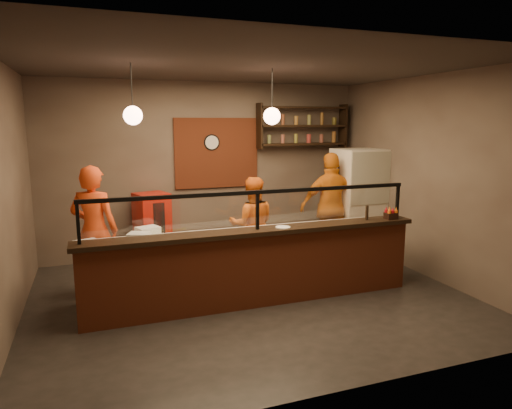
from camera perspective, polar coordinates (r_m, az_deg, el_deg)
name	(u,v)px	position (r m, az deg, el deg)	size (l,w,h in m)	color
floor	(250,297)	(6.68, -0.73, -11.44)	(6.00, 6.00, 0.00)	black
ceiling	(250,65)	(6.25, -0.80, 16.99)	(6.00, 6.00, 0.00)	#342D28
wall_back	(206,169)	(8.65, -6.23, 4.42)	(6.00, 6.00, 0.00)	#67584B
wall_left	(4,198)	(6.00, -28.93, 0.68)	(5.00, 5.00, 0.00)	#67584B
wall_right	(427,177)	(7.78, 20.64, 3.18)	(5.00, 5.00, 0.00)	#67584B
wall_front	(345,223)	(4.02, 11.02, -2.33)	(6.00, 6.00, 0.00)	#67584B
brick_patch	(217,153)	(8.65, -4.92, 6.43)	(1.60, 0.04, 1.30)	brown
service_counter	(257,269)	(6.24, 0.17, -8.12)	(4.60, 0.25, 1.00)	brown
counter_ledge	(257,231)	(6.09, 0.18, -3.38)	(4.70, 0.37, 0.06)	black
worktop_cabinet	(246,264)	(6.71, -1.31, -7.47)	(4.60, 0.75, 0.85)	gray
worktop	(245,234)	(6.59, -1.32, -3.73)	(4.60, 0.75, 0.05)	silver
sneeze_guard	(257,206)	(6.02, 0.18, -0.23)	(4.50, 0.05, 0.52)	white
wall_shelving	(303,126)	(9.08, 5.85, 9.75)	(1.84, 0.28, 0.85)	black
wall_clock	(212,142)	(8.60, -5.58, 7.74)	(0.30, 0.30, 0.04)	black
pendant_left	(133,115)	(6.09, -15.14, 10.71)	(0.24, 0.24, 0.77)	black
pendant_right	(272,116)	(6.53, 2.00, 10.99)	(0.24, 0.24, 0.77)	black
cook_left	(94,230)	(6.96, -19.56, -3.05)	(0.68, 0.45, 1.88)	#E74315
cook_mid	(252,225)	(7.56, -0.50, -2.53)	(0.77, 0.60, 1.59)	#D45C14
cook_right	(331,207)	(8.28, 9.41, -0.31)	(1.14, 0.47, 1.94)	orange
fridge	(358,203)	(8.71, 12.59, 0.24)	(0.83, 0.77, 1.99)	beige
red_cooler	(152,228)	(8.27, -12.82, -2.89)	(0.54, 0.49, 1.25)	#B3180B
pizza_dough	(292,229)	(6.78, 4.46, -3.09)	(0.46, 0.46, 0.01)	white
prep_tub_a	(139,238)	(6.19, -14.39, -4.07)	(0.28, 0.22, 0.14)	silver
prep_tub_b	(148,232)	(6.48, -13.36, -3.37)	(0.29, 0.23, 0.14)	white
prep_tub_c	(86,246)	(6.00, -20.43, -4.88)	(0.27, 0.22, 0.13)	white
rolling_pin	(176,236)	(6.32, -9.96, -3.94)	(0.07, 0.07, 0.39)	yellow
condiment_caddy	(391,216)	(7.01, 16.51, -1.36)	(0.17, 0.13, 0.10)	black
pepper_mill	(367,213)	(6.86, 13.69, -0.99)	(0.05, 0.05, 0.21)	black
small_plate	(283,227)	(6.18, 3.39, -2.86)	(0.20, 0.20, 0.01)	silver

